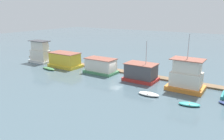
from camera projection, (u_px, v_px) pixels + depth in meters
name	position (u px, v px, depth m)	size (l,w,h in m)	color
ground_plane	(115.00, 76.00, 43.61)	(200.00, 200.00, 0.00)	#475B66
dock_walkway	(123.00, 71.00, 46.12)	(59.60, 1.90, 0.30)	brown
houseboat_white	(40.00, 53.00, 54.65)	(5.86, 3.30, 5.41)	white
houseboat_yellow	(65.00, 60.00, 50.00)	(7.41, 4.10, 3.37)	gold
houseboat_green	(101.00, 66.00, 45.24)	(6.74, 3.80, 3.09)	#4C9360
houseboat_red	(141.00, 72.00, 40.19)	(5.95, 4.05, 7.48)	red
houseboat_orange	(186.00, 77.00, 35.30)	(5.78, 4.15, 9.15)	orange
dinghy_green	(49.00, 68.00, 48.11)	(4.13, 1.71, 0.48)	#47844C
dinghy_white	(149.00, 94.00, 33.31)	(3.35, 1.65, 0.47)	white
dinghy_teal	(189.00, 104.00, 29.76)	(3.08, 2.00, 0.41)	teal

